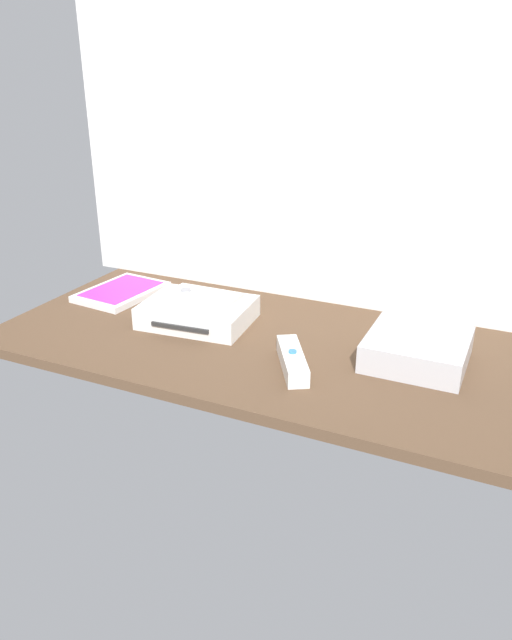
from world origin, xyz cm
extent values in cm
cube|color=brown|center=(0.00, 0.00, -1.00)|extent=(100.00, 48.00, 2.00)
cube|color=white|center=(0.00, 24.60, 32.00)|extent=(110.00, 1.20, 64.00)
cube|color=white|center=(-14.12, 2.52, 2.20)|extent=(22.31, 17.76, 4.40)
cube|color=#2D2D2D|center=(-13.41, -5.65, 2.20)|extent=(12.01, 1.64, 0.80)
cube|color=silver|center=(29.61, 3.24, 2.50)|extent=(17.02, 17.02, 5.00)
cube|color=silver|center=(29.61, 3.24, 5.15)|extent=(16.34, 16.34, 0.30)
cube|color=white|center=(-37.75, 8.76, 0.70)|extent=(15.35, 20.21, 1.40)
cube|color=#B233B2|center=(-37.75, 8.76, 1.48)|extent=(12.66, 17.33, 0.16)
cube|color=white|center=(10.67, -8.07, 1.50)|extent=(10.58, 14.59, 3.00)
cylinder|color=#387FDB|center=(10.67, -8.07, 3.20)|extent=(1.40, 1.40, 0.40)
cube|color=white|center=(-12.70, 2.38, 5.40)|extent=(14.44, 8.07, 2.00)
cylinder|color=#99999E|center=(-16.70, 2.40, 6.60)|extent=(2.01, 2.01, 0.40)
camera|label=1|loc=(44.36, -95.29, 49.02)|focal=34.08mm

